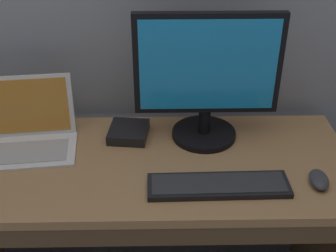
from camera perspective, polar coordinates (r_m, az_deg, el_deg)
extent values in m
cube|color=#A87A4C|center=(1.55, -3.38, -4.95)|extent=(1.46, 0.59, 0.03)
cube|color=brown|center=(1.90, 19.48, -13.29)|extent=(0.04, 0.54, 0.70)
cube|color=brown|center=(1.37, -3.69, -13.72)|extent=(1.40, 0.02, 0.07)
cube|color=white|center=(1.65, -17.93, -3.19)|extent=(0.38, 0.24, 0.01)
cube|color=#ACACAC|center=(1.64, -18.02, -3.21)|extent=(0.31, 0.16, 0.00)
cube|color=white|center=(1.69, -17.99, 2.45)|extent=(0.35, 0.08, 0.23)
cube|color=#C67F2D|center=(1.69, -18.02, 2.39)|extent=(0.32, 0.07, 0.20)
cylinder|color=black|center=(1.66, 4.61, -0.98)|extent=(0.24, 0.24, 0.02)
cylinder|color=black|center=(1.63, 4.70, 0.77)|extent=(0.04, 0.04, 0.10)
cube|color=black|center=(1.51, 5.12, 7.88)|extent=(0.50, 0.03, 0.36)
cube|color=#198CD8|center=(1.50, 5.18, 7.62)|extent=(0.46, 0.00, 0.32)
cube|color=black|center=(1.42, 6.48, -7.61)|extent=(0.45, 0.13, 0.02)
cube|color=#2D2D30|center=(1.42, 6.50, -7.28)|extent=(0.42, 0.11, 0.00)
ellipsoid|color=#38383D|center=(1.51, 18.78, -6.52)|extent=(0.07, 0.11, 0.03)
cube|color=black|center=(1.66, -5.08, -0.77)|extent=(0.16, 0.16, 0.04)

